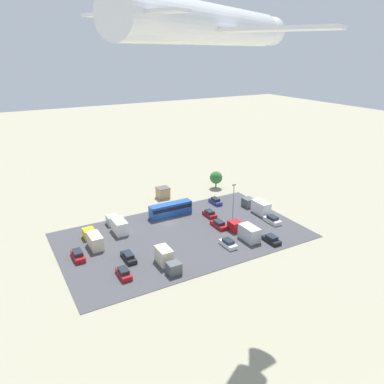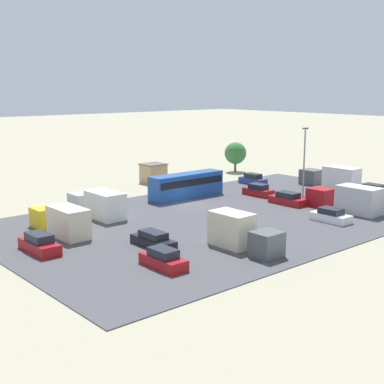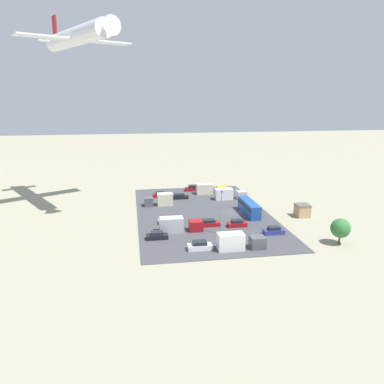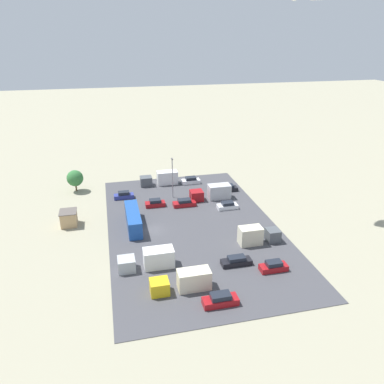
{
  "view_description": "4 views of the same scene",
  "coord_description": "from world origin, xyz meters",
  "views": [
    {
      "loc": [
        33.85,
        71.39,
        37.59
      ],
      "look_at": [
        5.55,
        21.23,
        15.67
      ],
      "focal_mm": 35.0,
      "sensor_mm": 36.0,
      "label": 1
    },
    {
      "loc": [
        41.1,
        47.93,
        14.05
      ],
      "look_at": [
        3.02,
        4.01,
        2.55
      ],
      "focal_mm": 50.0,
      "sensor_mm": 36.0,
      "label": 2
    },
    {
      "loc": [
        -82.96,
        23.62,
        26.94
      ],
      "look_at": [
        -4.25,
        10.72,
        6.51
      ],
      "focal_mm": 35.0,
      "sensor_mm": 36.0,
      "label": 3
    },
    {
      "loc": [
        60.01,
        -6.68,
        33.19
      ],
      "look_at": [
        -3.73,
        8.3,
        5.32
      ],
      "focal_mm": 35.0,
      "sensor_mm": 36.0,
      "label": 4
    }
  ],
  "objects": [
    {
      "name": "parked_car_5",
      "position": [
        -5.74,
        16.22,
        0.68
      ],
      "size": [
        1.94,
        4.19,
        1.44
      ],
      "color": "silver",
      "rests_on": "ground"
    },
    {
      "name": "shed_building",
      "position": [
        -5.73,
        -14.83,
        1.45
      ],
      "size": [
        3.36,
        3.11,
        2.88
      ],
      "color": "tan",
      "rests_on": "ground"
    },
    {
      "name": "parked_car_8",
      "position": [
        -15.73,
        -4.09,
        0.74
      ],
      "size": [
        1.71,
        4.24,
        1.57
      ],
      "color": "navy",
      "rests_on": "ground"
    },
    {
      "name": "parked_car_2",
      "position": [
        22.13,
        6.07,
        0.77
      ],
      "size": [
        1.86,
        4.75,
        1.66
      ],
      "rotation": [
        0.0,
        0.0,
        3.14
      ],
      "color": "maroon",
      "rests_on": "ground"
    },
    {
      "name": "parked_car_0",
      "position": [
        13.83,
        11.23,
        0.67
      ],
      "size": [
        1.74,
        4.76,
        1.41
      ],
      "color": "black",
      "rests_on": "ground"
    },
    {
      "name": "parked_car_1",
      "position": [
        16.57,
        16.19,
        0.73
      ],
      "size": [
        1.77,
        4.23,
        1.55
      ],
      "rotation": [
        0.0,
        0.0,
        3.14
      ],
      "color": "maroon",
      "rests_on": "ground"
    },
    {
      "name": "parked_truck_3",
      "position": [
        -11.19,
        14.68,
        1.48
      ],
      "size": [
        2.59,
        8.76,
        3.05
      ],
      "rotation": [
        0.0,
        0.0,
        3.14
      ],
      "color": "maroon",
      "rests_on": "ground"
    },
    {
      "name": "parked_car_6",
      "position": [
        -21.02,
        12.04,
        0.75
      ],
      "size": [
        1.97,
        4.39,
        1.6
      ],
      "color": "silver",
      "rests_on": "ground"
    },
    {
      "name": "ground_plane",
      "position": [
        0.0,
        0.0,
        0.0
      ],
      "size": [
        400.0,
        400.0,
        0.0
      ],
      "primitive_type": "plane",
      "color": "gray"
    },
    {
      "name": "airplane",
      "position": [
        9.72,
        34.25,
        40.07
      ],
      "size": [
        30.96,
        25.32,
        8.47
      ],
      "rotation": [
        0.0,
        0.0,
        2.08
      ],
      "color": "white"
    },
    {
      "name": "parked_truck_4",
      "position": [
        11.45,
        -1.89,
        1.41
      ],
      "size": [
        2.55,
        8.52,
        2.9
      ],
      "rotation": [
        0.0,
        0.0,
        3.14
      ],
      "color": "#ADB2B7",
      "rests_on": "ground"
    },
    {
      "name": "parked_truck_1",
      "position": [
        17.97,
        2.11,
        1.38
      ],
      "size": [
        2.34,
        8.48,
        2.85
      ],
      "rotation": [
        0.0,
        0.0,
        3.14
      ],
      "color": "gold",
      "rests_on": "ground"
    },
    {
      "name": "parking_lot_surface",
      "position": [
        0.0,
        7.44,
        0.04
      ],
      "size": [
        51.78,
        30.7,
        0.08
      ],
      "color": "#424247",
      "rests_on": "ground"
    },
    {
      "name": "parked_car_4",
      "position": [
        -8.95,
        7.88,
        0.7
      ],
      "size": [
        1.94,
        4.7,
        1.48
      ],
      "rotation": [
        0.0,
        0.0,
        3.14
      ],
      "color": "maroon",
      "rests_on": "ground"
    },
    {
      "name": "light_pole_lot_centre",
      "position": [
        -13.83,
        6.37,
        4.96
      ],
      "size": [
        0.9,
        0.28,
        8.9
      ],
      "color": "gray",
      "rests_on": "ground"
    },
    {
      "name": "parked_car_7",
      "position": [
        -14.56,
        19.28,
        0.7
      ],
      "size": [
        1.91,
        4.22,
        1.49
      ],
      "rotation": [
        0.0,
        0.0,
        3.14
      ],
      "color": "black",
      "rests_on": "ground"
    },
    {
      "name": "tree_near_shed",
      "position": [
        -22.52,
        -14.36,
        3.12
      ],
      "size": [
        3.65,
        3.65,
        4.95
      ],
      "color": "brown",
      "rests_on": "ground"
    },
    {
      "name": "parked_car_3",
      "position": [
        -10.18,
        1.97,
        0.72
      ],
      "size": [
        1.85,
        4.07,
        1.53
      ],
      "color": "maroon",
      "rests_on": "ground"
    },
    {
      "name": "parked_truck_0",
      "position": [
        8.41,
        16.76,
        1.49
      ],
      "size": [
        2.36,
        7.13,
        3.07
      ],
      "color": "#4C5156",
      "rests_on": "ground"
    },
    {
      "name": "parked_truck_2",
      "position": [
        -22.05,
        5.15,
        1.5
      ],
      "size": [
        2.46,
        8.79,
        3.1
      ],
      "rotation": [
        0.0,
        0.0,
        3.14
      ],
      "color": "#4C5156",
      "rests_on": "ground"
    },
    {
      "name": "bus",
      "position": [
        -2.29,
        -3.19,
        1.75
      ],
      "size": [
        10.54,
        2.45,
        3.11
      ],
      "rotation": [
        0.0,
        0.0,
        1.57
      ],
      "color": "#1E4C9E",
      "rests_on": "ground"
    }
  ]
}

